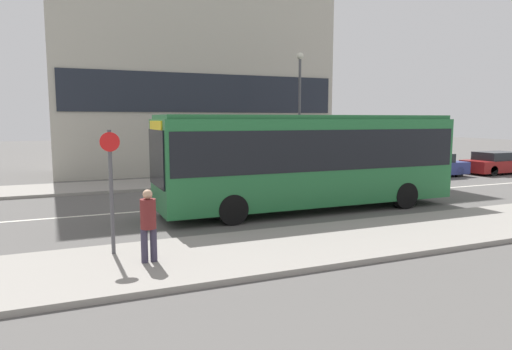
# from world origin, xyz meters

# --- Properties ---
(ground_plane) EXTENTS (120.00, 120.00, 0.00)m
(ground_plane) POSITION_xyz_m (0.00, 0.00, 0.00)
(ground_plane) COLOR #595654
(sidewalk_near) EXTENTS (44.00, 3.50, 0.13)m
(sidewalk_near) POSITION_xyz_m (0.00, -6.25, 0.07)
(sidewalk_near) COLOR gray
(sidewalk_near) RESTS_ON ground_plane
(sidewalk_far) EXTENTS (44.00, 3.50, 0.13)m
(sidewalk_far) POSITION_xyz_m (0.00, 6.25, 0.07)
(sidewalk_far) COLOR gray
(sidewalk_far) RESTS_ON ground_plane
(lane_centerline) EXTENTS (41.80, 0.16, 0.01)m
(lane_centerline) POSITION_xyz_m (0.00, 0.00, 0.00)
(lane_centerline) COLOR silver
(lane_centerline) RESTS_ON ground_plane
(apartment_block_left_tower) EXTENTS (16.79, 5.59, 17.21)m
(apartment_block_left_tower) POSITION_xyz_m (2.22, 12.25, 8.60)
(apartment_block_left_tower) COLOR #B7B2A3
(apartment_block_left_tower) RESTS_ON ground_plane
(city_bus) EXTENTS (10.83, 2.62, 3.38)m
(city_bus) POSITION_xyz_m (2.44, -2.01, 1.94)
(city_bus) COLOR #236B38
(city_bus) RESTS_ON ground_plane
(parked_car_0) EXTENTS (4.05, 1.68, 1.31)m
(parked_car_0) POSITION_xyz_m (13.55, 3.59, 0.62)
(parked_car_0) COLOR navy
(parked_car_0) RESTS_ON ground_plane
(parked_car_1) EXTENTS (4.32, 1.83, 1.31)m
(parked_car_1) POSITION_xyz_m (18.27, 3.20, 0.62)
(parked_car_1) COLOR maroon
(parked_car_1) RESTS_ON ground_plane
(pedestrian_near_stop) EXTENTS (0.35, 0.34, 1.61)m
(pedestrian_near_stop) POSITION_xyz_m (-3.97, -6.30, 1.04)
(pedestrian_near_stop) COLOR #383347
(pedestrian_near_stop) RESTS_ON sidewalk_near
(bus_stop_sign) EXTENTS (0.44, 0.12, 2.87)m
(bus_stop_sign) POSITION_xyz_m (-4.63, -5.35, 1.80)
(bus_stop_sign) COLOR #4C4C51
(bus_stop_sign) RESTS_ON sidewalk_near
(street_lamp) EXTENTS (0.36, 0.36, 6.58)m
(street_lamp) POSITION_xyz_m (6.06, 5.47, 4.17)
(street_lamp) COLOR #4C4C51
(street_lamp) RESTS_ON sidewalk_far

